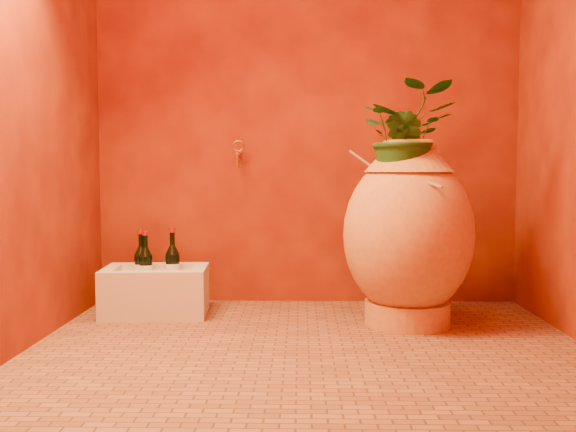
{
  "coord_description": "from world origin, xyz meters",
  "views": [
    {
      "loc": [
        -0.04,
        -2.85,
        0.79
      ],
      "look_at": [
        -0.1,
        0.35,
        0.56
      ],
      "focal_mm": 40.0,
      "sensor_mm": 36.0,
      "label": 1
    }
  ],
  "objects_px": {
    "wine_bottle_a": "(173,266)",
    "wine_bottle_c": "(146,268)",
    "stone_basin": "(156,292)",
    "wine_bottle_b": "(141,267)",
    "amphora": "(408,234)",
    "wall_tap": "(238,153)"
  },
  "relations": [
    {
      "from": "wine_bottle_a",
      "to": "wine_bottle_c",
      "type": "height_order",
      "value": "wine_bottle_a"
    },
    {
      "from": "wall_tap",
      "to": "stone_basin",
      "type": "bearing_deg",
      "value": -144.52
    },
    {
      "from": "stone_basin",
      "to": "wine_bottle_c",
      "type": "xyz_separation_m",
      "value": [
        -0.06,
        0.03,
        0.13
      ]
    },
    {
      "from": "wine_bottle_b",
      "to": "wall_tap",
      "type": "bearing_deg",
      "value": 26.07
    },
    {
      "from": "amphora",
      "to": "wine_bottle_c",
      "type": "distance_m",
      "value": 1.44
    },
    {
      "from": "amphora",
      "to": "wine_bottle_a",
      "type": "xyz_separation_m",
      "value": [
        -1.26,
        0.25,
        -0.21
      ]
    },
    {
      "from": "stone_basin",
      "to": "wine_bottle_c",
      "type": "bearing_deg",
      "value": 150.46
    },
    {
      "from": "stone_basin",
      "to": "wine_bottle_b",
      "type": "distance_m",
      "value": 0.17
    },
    {
      "from": "wine_bottle_a",
      "to": "wall_tap",
      "type": "distance_m",
      "value": 0.76
    },
    {
      "from": "wine_bottle_c",
      "to": "wine_bottle_b",
      "type": "bearing_deg",
      "value": 149.58
    },
    {
      "from": "wine_bottle_b",
      "to": "wine_bottle_c",
      "type": "bearing_deg",
      "value": -30.42
    },
    {
      "from": "wine_bottle_a",
      "to": "wine_bottle_b",
      "type": "height_order",
      "value": "wine_bottle_a"
    },
    {
      "from": "stone_basin",
      "to": "wine_bottle_a",
      "type": "height_order",
      "value": "wine_bottle_a"
    },
    {
      "from": "wine_bottle_a",
      "to": "wine_bottle_c",
      "type": "bearing_deg",
      "value": -176.18
    },
    {
      "from": "wine_bottle_c",
      "to": "stone_basin",
      "type": "bearing_deg",
      "value": -29.54
    },
    {
      "from": "amphora",
      "to": "wall_tap",
      "type": "bearing_deg",
      "value": 150.95
    },
    {
      "from": "wine_bottle_a",
      "to": "wall_tap",
      "type": "height_order",
      "value": "wall_tap"
    },
    {
      "from": "wall_tap",
      "to": "wine_bottle_b",
      "type": "bearing_deg",
      "value": -153.93
    },
    {
      "from": "amphora",
      "to": "wine_bottle_b",
      "type": "height_order",
      "value": "amphora"
    },
    {
      "from": "wine_bottle_b",
      "to": "wine_bottle_a",
      "type": "bearing_deg",
      "value": -2.41
    },
    {
      "from": "wall_tap",
      "to": "wine_bottle_c",
      "type": "bearing_deg",
      "value": -151.01
    },
    {
      "from": "amphora",
      "to": "stone_basin",
      "type": "distance_m",
      "value": 1.4
    }
  ]
}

